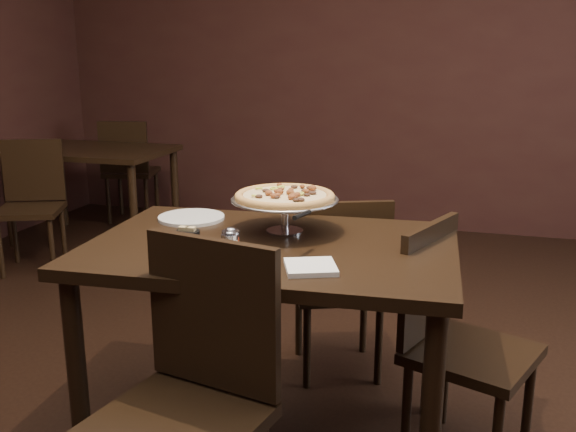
# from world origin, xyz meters

# --- Properties ---
(room) EXTENTS (6.04, 7.04, 2.84)m
(room) POSITION_xyz_m (0.06, 0.03, 1.40)
(room) COLOR black
(room) RESTS_ON ground
(dining_table) EXTENTS (1.38, 0.96, 0.83)m
(dining_table) POSITION_xyz_m (0.03, 0.10, 0.72)
(dining_table) COLOR black
(dining_table) RESTS_ON ground
(background_table) EXTENTS (1.22, 0.81, 0.76)m
(background_table) POSITION_xyz_m (-2.20, 2.39, 0.66)
(background_table) COLOR black
(background_table) RESTS_ON ground
(pizza_stand) EXTENTS (0.41, 0.41, 0.17)m
(pizza_stand) POSITION_xyz_m (0.04, 0.26, 0.97)
(pizza_stand) COLOR #AFAFB6
(pizza_stand) RESTS_ON dining_table
(parmesan_shaker) EXTENTS (0.06, 0.06, 0.10)m
(parmesan_shaker) POSITION_xyz_m (-0.05, -0.12, 0.88)
(parmesan_shaker) COLOR beige
(parmesan_shaker) RESTS_ON dining_table
(pepper_flake_shaker) EXTENTS (0.06, 0.06, 0.11)m
(pepper_flake_shaker) POSITION_xyz_m (-0.05, -0.09, 0.88)
(pepper_flake_shaker) COLOR maroon
(pepper_flake_shaker) RESTS_ON dining_table
(packet_caddy) EXTENTS (0.09, 0.09, 0.07)m
(packet_caddy) POSITION_xyz_m (-0.25, -0.00, 0.86)
(packet_caddy) COLOR black
(packet_caddy) RESTS_ON dining_table
(napkin_stack) EXTENTS (0.21, 0.21, 0.02)m
(napkin_stack) POSITION_xyz_m (0.24, -0.14, 0.84)
(napkin_stack) COLOR white
(napkin_stack) RESTS_ON dining_table
(plate_left) EXTENTS (0.27, 0.27, 0.01)m
(plate_left) POSITION_xyz_m (-0.39, 0.33, 0.84)
(plate_left) COLOR silver
(plate_left) RESTS_ON dining_table
(plate_near) EXTENTS (0.24, 0.24, 0.01)m
(plate_near) POSITION_xyz_m (-0.01, -0.22, 0.84)
(plate_near) COLOR silver
(plate_near) RESTS_ON dining_table
(serving_spatula) EXTENTS (0.12, 0.12, 0.02)m
(serving_spatula) POSITION_xyz_m (0.17, 0.02, 0.97)
(serving_spatula) COLOR #AFAFB6
(serving_spatula) RESTS_ON pizza_stand
(chair_far) EXTENTS (0.54, 0.54, 0.88)m
(chair_far) POSITION_xyz_m (0.17, 0.72, 0.48)
(chair_far) COLOR black
(chair_far) RESTS_ON ground
(chair_near) EXTENTS (0.54, 0.54, 0.98)m
(chair_near) POSITION_xyz_m (-0.04, -0.49, 0.53)
(chair_near) COLOR black
(chair_near) RESTS_ON ground
(chair_side) EXTENTS (0.54, 0.54, 0.90)m
(chair_side) POSITION_xyz_m (0.70, 0.25, 0.49)
(chair_side) COLOR black
(chair_side) RESTS_ON ground
(bg_chair_far) EXTENTS (0.51, 0.51, 0.92)m
(bg_chair_far) POSITION_xyz_m (-2.24, 3.02, 0.50)
(bg_chair_far) COLOR black
(bg_chair_far) RESTS_ON ground
(bg_chair_near) EXTENTS (0.55, 0.55, 0.90)m
(bg_chair_near) POSITION_xyz_m (-2.26, 1.70, 0.49)
(bg_chair_near) COLOR black
(bg_chair_near) RESTS_ON ground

